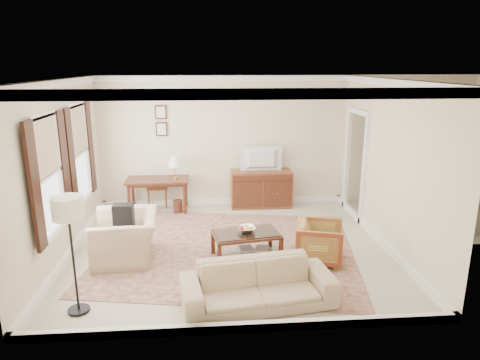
{
  "coord_description": "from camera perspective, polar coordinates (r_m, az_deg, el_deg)",
  "views": [
    {
      "loc": [
        -0.37,
        -6.96,
        3.14
      ],
      "look_at": [
        0.2,
        0.3,
        1.15
      ],
      "focal_mm": 32.0,
      "sensor_mm": 36.0,
      "label": 1
    }
  ],
  "objects": [
    {
      "name": "room_shell",
      "position": [
        7.0,
        -1.46,
        9.81
      ],
      "size": [
        5.51,
        5.01,
        2.91
      ],
      "color": "beige",
      "rests_on": "ground"
    },
    {
      "name": "annex_bedroom",
      "position": [
        9.86,
        25.31,
        -2.73
      ],
      "size": [
        3.0,
        2.7,
        2.9
      ],
      "color": "beige",
      "rests_on": "ground"
    },
    {
      "name": "window_front",
      "position": [
        6.86,
        -24.2,
        0.53
      ],
      "size": [
        0.12,
        1.56,
        1.8
      ],
      "primitive_type": null,
      "color": "#CCB284",
      "rests_on": "room_shell"
    },
    {
      "name": "window_rear",
      "position": [
        8.35,
        -20.65,
        3.32
      ],
      "size": [
        0.12,
        1.56,
        1.8
      ],
      "primitive_type": null,
      "color": "#CCB284",
      "rests_on": "room_shell"
    },
    {
      "name": "doorway",
      "position": [
        9.23,
        15.12,
        1.83
      ],
      "size": [
        0.1,
        1.12,
        2.25
      ],
      "primitive_type": null,
      "color": "white",
      "rests_on": "room_shell"
    },
    {
      "name": "rug",
      "position": [
        7.54,
        -1.57,
        -9.26
      ],
      "size": [
        4.82,
        4.33,
        0.01
      ],
      "primitive_type": "cube",
      "rotation": [
        0.0,
        0.0,
        -0.17
      ],
      "color": "#581D27",
      "rests_on": "room_shell"
    },
    {
      "name": "writing_desk",
      "position": [
        9.43,
        -10.92,
        -0.51
      ],
      "size": [
        1.33,
        0.67,
        0.73
      ],
      "color": "#4F2416",
      "rests_on": "room_shell"
    },
    {
      "name": "desk_chair",
      "position": [
        9.8,
        -10.92,
        -0.48
      ],
      "size": [
        0.53,
        0.53,
        1.05
      ],
      "primitive_type": null,
      "rotation": [
        0.0,
        0.0,
        0.2
      ],
      "color": "brown",
      "rests_on": "room_shell"
    },
    {
      "name": "desk_lamp",
      "position": [
        9.3,
        -8.63,
        1.68
      ],
      "size": [
        0.32,
        0.32,
        0.5
      ],
      "primitive_type": null,
      "color": "silver",
      "rests_on": "writing_desk"
    },
    {
      "name": "framed_prints",
      "position": [
        9.55,
        -10.46,
        7.82
      ],
      "size": [
        0.25,
        0.04,
        0.68
      ],
      "primitive_type": null,
      "color": "#4F2416",
      "rests_on": "room_shell"
    },
    {
      "name": "sideboard",
      "position": [
        9.64,
        2.83,
        -1.16
      ],
      "size": [
        1.35,
        0.52,
        0.83
      ],
      "primitive_type": "cube",
      "color": "brown",
      "rests_on": "room_shell"
    },
    {
      "name": "tv",
      "position": [
        9.41,
        2.91,
        3.81
      ],
      "size": [
        0.88,
        0.51,
        0.12
      ],
      "primitive_type": "imported",
      "rotation": [
        0.0,
        0.0,
        3.14
      ],
      "color": "black",
      "rests_on": "sideboard"
    },
    {
      "name": "coffee_table",
      "position": [
        7.12,
        0.84,
        -7.77
      ],
      "size": [
        1.17,
        0.8,
        0.46
      ],
      "rotation": [
        0.0,
        0.0,
        0.17
      ],
      "color": "#4F2416",
      "rests_on": "room_shell"
    },
    {
      "name": "fruit_bowl",
      "position": [
        7.1,
        0.89,
        -6.44
      ],
      "size": [
        0.42,
        0.42,
        0.1
      ],
      "primitive_type": "imported",
      "color": "silver",
      "rests_on": "coffee_table"
    },
    {
      "name": "book_a",
      "position": [
        7.14,
        0.02,
        -9.2
      ],
      "size": [
        0.28,
        0.08,
        0.38
      ],
      "primitive_type": "imported",
      "rotation": [
        0.0,
        0.0,
        0.17
      ],
      "color": "brown",
      "rests_on": "coffee_table"
    },
    {
      "name": "book_b",
      "position": [
        7.21,
        2.06,
        -9.01
      ],
      "size": [
        0.27,
        0.13,
        0.38
      ],
      "primitive_type": "imported",
      "rotation": [
        0.0,
        0.0,
        -0.38
      ],
      "color": "brown",
      "rests_on": "coffee_table"
    },
    {
      "name": "striped_armchair",
      "position": [
        7.11,
        10.57,
        -7.91
      ],
      "size": [
        0.84,
        0.88,
        0.74
      ],
      "primitive_type": "imported",
      "rotation": [
        0.0,
        0.0,
        1.3
      ],
      "color": "maroon",
      "rests_on": "room_shell"
    },
    {
      "name": "club_armchair",
      "position": [
        7.28,
        -15.06,
        -6.43
      ],
      "size": [
        0.85,
        1.23,
        1.02
      ],
      "primitive_type": "imported",
      "rotation": [
        0.0,
        0.0,
        -1.49
      ],
      "color": "#CEAE8B",
      "rests_on": "room_shell"
    },
    {
      "name": "backpack",
      "position": [
        7.22,
        -15.27,
        -4.5
      ],
      "size": [
        0.29,
        0.36,
        0.4
      ],
      "primitive_type": "cube",
      "rotation": [
        0.0,
        0.0,
        -1.33
      ],
      "color": "black",
      "rests_on": "club_armchair"
    },
    {
      "name": "sofa",
      "position": [
        5.8,
        2.41,
        -12.96
      ],
      "size": [
        2.08,
        0.87,
        0.79
      ],
      "primitive_type": "imported",
      "rotation": [
        0.0,
        0.0,
        0.15
      ],
      "color": "#CEAE8B",
      "rests_on": "room_shell"
    },
    {
      "name": "floor_lamp",
      "position": [
        5.68,
        -21.9,
        -4.56
      ],
      "size": [
        0.39,
        0.39,
        1.57
      ],
      "color": "black",
      "rests_on": "room_shell"
    }
  ]
}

